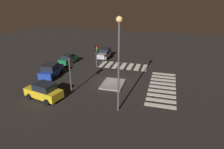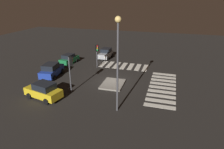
{
  "view_description": "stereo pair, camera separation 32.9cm",
  "coord_description": "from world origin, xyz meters",
  "px_view_note": "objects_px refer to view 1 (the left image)",
  "views": [
    {
      "loc": [
        -22.81,
        -6.51,
        10.43
      ],
      "look_at": [
        0.0,
        0.0,
        1.0
      ],
      "focal_mm": 31.73,
      "sensor_mm": 36.0,
      "label": 1
    },
    {
      "loc": [
        -22.72,
        -6.82,
        10.43
      ],
      "look_at": [
        0.0,
        0.0,
        1.0
      ],
      "focal_mm": 31.73,
      "sensor_mm": 36.0,
      "label": 2
    }
  ],
  "objects_px": {
    "traffic_island": "(113,84)",
    "street_lamp": "(119,51)",
    "car_silver": "(105,53)",
    "car_yellow": "(44,91)",
    "traffic_light_west": "(71,66)",
    "car_green": "(68,59)",
    "car_blue": "(51,70)",
    "traffic_light_north": "(96,50)"
  },
  "relations": [
    {
      "from": "traffic_island",
      "to": "street_lamp",
      "type": "bearing_deg",
      "value": -159.49
    },
    {
      "from": "car_silver",
      "to": "street_lamp",
      "type": "distance_m",
      "value": 18.48
    },
    {
      "from": "car_yellow",
      "to": "traffic_light_west",
      "type": "relative_size",
      "value": 1.04
    },
    {
      "from": "traffic_light_west",
      "to": "street_lamp",
      "type": "distance_m",
      "value": 7.04
    },
    {
      "from": "traffic_island",
      "to": "traffic_light_west",
      "type": "bearing_deg",
      "value": 130.06
    },
    {
      "from": "car_green",
      "to": "car_silver",
      "type": "xyz_separation_m",
      "value": [
        4.75,
        -4.82,
        0.06
      ]
    },
    {
      "from": "car_green",
      "to": "car_silver",
      "type": "height_order",
      "value": "car_silver"
    },
    {
      "from": "car_blue",
      "to": "traffic_light_north",
      "type": "distance_m",
      "value": 7.29
    },
    {
      "from": "car_yellow",
      "to": "traffic_light_west",
      "type": "bearing_deg",
      "value": -122.53
    },
    {
      "from": "car_green",
      "to": "street_lamp",
      "type": "bearing_deg",
      "value": -127.93
    },
    {
      "from": "traffic_island",
      "to": "traffic_light_west",
      "type": "distance_m",
      "value": 6.01
    },
    {
      "from": "car_blue",
      "to": "traffic_light_west",
      "type": "distance_m",
      "value": 6.56
    },
    {
      "from": "car_silver",
      "to": "traffic_light_west",
      "type": "xyz_separation_m",
      "value": [
        -14.12,
        -0.59,
        2.38
      ]
    },
    {
      "from": "car_yellow",
      "to": "car_silver",
      "type": "bearing_deg",
      "value": -83.28
    },
    {
      "from": "car_silver",
      "to": "street_lamp",
      "type": "height_order",
      "value": "street_lamp"
    },
    {
      "from": "traffic_island",
      "to": "car_yellow",
      "type": "bearing_deg",
      "value": 131.93
    },
    {
      "from": "traffic_island",
      "to": "traffic_light_west",
      "type": "xyz_separation_m",
      "value": [
        -3.3,
        3.92,
        3.13
      ]
    },
    {
      "from": "car_blue",
      "to": "car_yellow",
      "type": "xyz_separation_m",
      "value": [
        -5.83,
        -2.74,
        -0.03
      ]
    },
    {
      "from": "street_lamp",
      "to": "car_blue",
      "type": "bearing_deg",
      "value": 61.67
    },
    {
      "from": "traffic_island",
      "to": "traffic_light_west",
      "type": "relative_size",
      "value": 0.84
    },
    {
      "from": "car_yellow",
      "to": "car_green",
      "type": "bearing_deg",
      "value": -62.29
    },
    {
      "from": "traffic_island",
      "to": "car_yellow",
      "type": "height_order",
      "value": "car_yellow"
    },
    {
      "from": "traffic_light_north",
      "to": "traffic_light_west",
      "type": "distance_m",
      "value": 8.79
    },
    {
      "from": "car_silver",
      "to": "street_lamp",
      "type": "bearing_deg",
      "value": 21.98
    },
    {
      "from": "car_blue",
      "to": "traffic_light_north",
      "type": "height_order",
      "value": "traffic_light_north"
    },
    {
      "from": "car_silver",
      "to": "street_lamp",
      "type": "relative_size",
      "value": 0.44
    },
    {
      "from": "car_green",
      "to": "street_lamp",
      "type": "height_order",
      "value": "street_lamp"
    },
    {
      "from": "traffic_light_west",
      "to": "street_lamp",
      "type": "xyz_separation_m",
      "value": [
        -2.36,
        -6.04,
        2.73
      ]
    },
    {
      "from": "car_green",
      "to": "car_blue",
      "type": "xyz_separation_m",
      "value": [
        -5.79,
        -0.42,
        0.14
      ]
    },
    {
      "from": "traffic_island",
      "to": "traffic_light_north",
      "type": "xyz_separation_m",
      "value": [
        5.48,
        4.14,
        2.67
      ]
    },
    {
      "from": "car_silver",
      "to": "traffic_light_north",
      "type": "height_order",
      "value": "traffic_light_north"
    },
    {
      "from": "car_green",
      "to": "car_yellow",
      "type": "xyz_separation_m",
      "value": [
        -11.62,
        -3.15,
        0.11
      ]
    },
    {
      "from": "traffic_light_north",
      "to": "traffic_light_west",
      "type": "relative_size",
      "value": 0.86
    },
    {
      "from": "car_yellow",
      "to": "car_silver",
      "type": "height_order",
      "value": "car_yellow"
    },
    {
      "from": "car_blue",
      "to": "traffic_light_north",
      "type": "bearing_deg",
      "value": -49.29
    },
    {
      "from": "car_yellow",
      "to": "traffic_light_north",
      "type": "distance_m",
      "value": 11.37
    },
    {
      "from": "car_yellow",
      "to": "car_silver",
      "type": "xyz_separation_m",
      "value": [
        16.37,
        -1.67,
        -0.05
      ]
    },
    {
      "from": "traffic_island",
      "to": "traffic_light_west",
      "type": "height_order",
      "value": "traffic_light_west"
    },
    {
      "from": "car_silver",
      "to": "street_lamp",
      "type": "xyz_separation_m",
      "value": [
        -16.48,
        -6.63,
        5.11
      ]
    },
    {
      "from": "traffic_island",
      "to": "car_green",
      "type": "distance_m",
      "value": 11.15
    },
    {
      "from": "car_blue",
      "to": "car_yellow",
      "type": "height_order",
      "value": "car_blue"
    },
    {
      "from": "car_green",
      "to": "traffic_light_north",
      "type": "distance_m",
      "value": 5.58
    }
  ]
}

